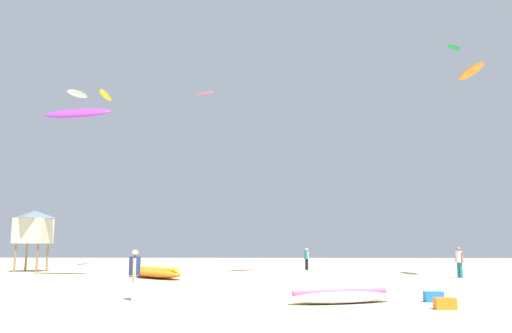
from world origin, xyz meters
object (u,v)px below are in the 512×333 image
Objects in this scene: kite_grounded_mid at (341,297)px; lifeguard_tower at (34,226)px; kite_aloft_4 at (205,93)px; kite_aloft_5 at (105,95)px; person_midground at (459,260)px; kite_aloft_1 at (77,94)px; gear_bag at (445,304)px; cooler_box at (434,297)px; person_foreground at (135,271)px; kite_aloft_6 at (454,47)px; kite_grounded_near at (154,273)px; person_left at (307,257)px; kite_aloft_3 at (471,72)px; kite_aloft_2 at (78,113)px.

kite_grounded_mid is 0.87× the size of lifeguard_tower.
kite_aloft_5 is (-7.64, -7.98, -2.60)m from kite_aloft_4.
person_midground is 44.52m from kite_aloft_1.
gear_bag is 36.36m from kite_aloft_5.
cooler_box is 49.42m from kite_aloft_1.
kite_aloft_5 is (-25.00, 13.11, 13.81)m from person_midground.
kite_aloft_6 reaches higher than person_foreground.
kite_grounded_mid is (6.64, -0.52, -0.75)m from person_foreground.
person_foreground is at bearing -85.66° from kite_aloft_4.
kite_grounded_near is 1.47× the size of kite_aloft_5.
person_left is at bearing -53.15° from kite_aloft_4.
kite_aloft_5 is (-19.78, 25.11, 14.63)m from cooler_box.
kite_grounded_mid is (8.65, -11.54, -0.10)m from kite_grounded_near.
person_left is 0.38× the size of lifeguard_tower.
kite_aloft_3 is (1.20, -0.45, 10.73)m from person_midground.
person_left is at bearing -140.75° from kite_aloft_6.
kite_aloft_5 is at bearing 125.89° from gear_bag.
kite_aloft_5 is at bearing -133.75° from kite_aloft_4.
person_left is 2.82× the size of gear_bag.
person_left is 20.66m from cooler_box.
cooler_box is 0.19× the size of kite_aloft_1.
kite_aloft_6 reaches higher than kite_aloft_1.
person_midground is 0.36× the size of kite_grounded_near.
kite_aloft_5 is (1.81, 7.70, 11.74)m from lifeguard_tower.
kite_aloft_4 is (9.45, 15.69, 14.34)m from lifeguard_tower.
kite_grounded_mid is at bearing -128.13° from kite_aloft_3.
kite_aloft_1 is at bearing 176.32° from kite_aloft_6.
kite_aloft_3 is 29.00m from kite_aloft_4.
person_left is at bearing 32.37° from kite_aloft_2.
kite_aloft_4 is 11.35m from kite_aloft_5.
kite_aloft_1 is at bearing 122.92° from kite_grounded_mid.
kite_aloft_3 is (23.01, -0.11, 2.24)m from kite_aloft_2.
person_left is 16.71m from kite_aloft_3.
kite_grounded_near is 17.23m from gear_bag.
person_midground is at bearing 0.90° from kite_aloft_2.
kite_aloft_3 is at bearing -11.81° from lifeguard_tower.
person_left is 30.64m from kite_aloft_6.
kite_aloft_5 reaches higher than person_left.
kite_aloft_6 reaches higher than kite_aloft_2.
lifeguard_tower is at bearing 141.12° from cooler_box.
kite_aloft_6 is (17.16, 34.68, 22.31)m from kite_grounded_mid.
kite_aloft_4 is (15.03, -3.80, -1.29)m from kite_aloft_1.
kite_grounded_near is 2.17× the size of kite_aloft_6.
kite_grounded_mid reaches higher than cooler_box.
gear_bag is at bearing -55.23° from kite_aloft_1.
kite_aloft_1 reaches higher than person_midground.
kite_grounded_near is (-16.87, -0.91, -0.69)m from person_midground.
kite_aloft_5 reaches higher than person_midground.
kite_aloft_3 is (6.69, 13.40, 11.56)m from gear_bag.
lifeguard_tower is 29.90m from kite_aloft_3.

